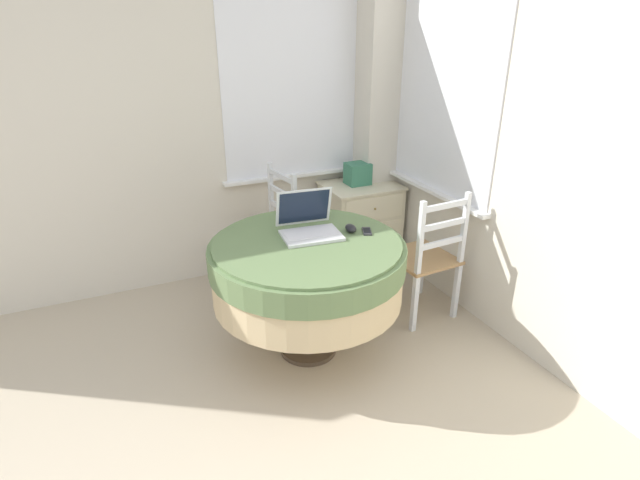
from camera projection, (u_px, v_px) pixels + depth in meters
corner_room_shell at (332, 138)px, 3.04m from camera, size 4.49×4.57×2.55m
round_dining_table at (307, 267)px, 2.96m from camera, size 1.16×1.16×0.76m
laptop at (309, 225)px, 2.98m from camera, size 0.38×0.34×0.26m
computer_mouse at (351, 228)px, 3.02m from camera, size 0.06×0.09×0.05m
cell_phone at (367, 231)px, 3.02m from camera, size 0.09×0.12×0.01m
dining_chair_near_back_window at (267, 233)px, 3.81m from camera, size 0.49×0.48×0.93m
dining_chair_near_right_window at (425, 258)px, 3.42m from camera, size 0.44×0.46×0.93m
corner_cabinet at (360, 224)px, 4.24m from camera, size 0.61×0.49×0.69m
storage_box at (358, 174)px, 4.09m from camera, size 0.19×0.16×0.18m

